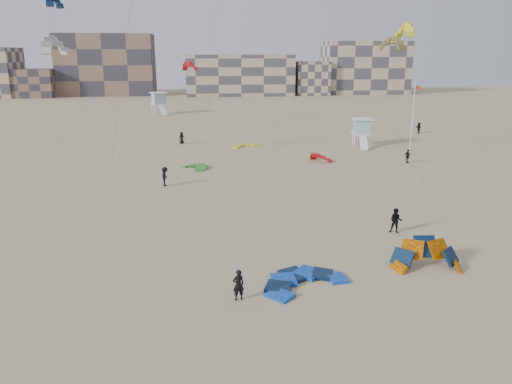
{
  "coord_description": "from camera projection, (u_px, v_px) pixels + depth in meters",
  "views": [
    {
      "loc": [
        -1.79,
        -26.3,
        12.31
      ],
      "look_at": [
        1.71,
        6.0,
        3.27
      ],
      "focal_mm": 35.0,
      "sensor_mm": 36.0,
      "label": 1
    }
  ],
  "objects": [
    {
      "name": "condo_fill_left",
      "position": [
        34.0,
        83.0,
        145.0
      ],
      "size": [
        12.0,
        10.0,
        8.0
      ],
      "primitive_type": "cube",
      "color": "brown",
      "rests_on": "ground"
    },
    {
      "name": "condo_fill_right",
      "position": [
        311.0,
        78.0,
        153.26
      ],
      "size": [
        10.0,
        10.0,
        10.0
      ],
      "primitive_type": "cube",
      "color": "tan",
      "rests_on": "ground"
    },
    {
      "name": "kite_ground_yellow",
      "position": [
        245.0,
        147.0,
        68.28
      ],
      "size": [
        4.77,
        4.86,
        0.61
      ],
      "primitive_type": null,
      "rotation": [
        0.05,
        0.0,
        0.43
      ],
      "color": "#EAE707",
      "rests_on": "ground"
    },
    {
      "name": "kite_ground_red_far",
      "position": [
        320.0,
        161.0,
        59.14
      ],
      "size": [
        4.13,
        4.1,
        2.88
      ],
      "primitive_type": null,
      "rotation": [
        0.69,
        0.0,
        2.22
      ],
      "color": "red",
      "rests_on": "ground"
    },
    {
      "name": "condo_mid",
      "position": [
        239.0,
        75.0,
        152.62
      ],
      "size": [
        32.0,
        16.0,
        12.0
      ],
      "primitive_type": "cube",
      "color": "tan",
      "rests_on": "ground"
    },
    {
      "name": "kite_ground_blue",
      "position": [
        304.0,
        284.0,
        27.57
      ],
      "size": [
        6.24,
        6.35,
        1.1
      ],
      "primitive_type": null,
      "rotation": [
        0.09,
        0.0,
        0.46
      ],
      "color": "blue",
      "rests_on": "ground"
    },
    {
      "name": "kite_fly_yellow",
      "position": [
        405.0,
        32.0,
        70.97
      ],
      "size": [
        6.11,
        7.2,
        15.59
      ],
      "rotation": [
        0.0,
        0.0,
        -1.44
      ],
      "color": "#EAE707",
      "rests_on": "ground"
    },
    {
      "name": "kite_fly_navy",
      "position": [
        54.0,
        2.0,
        68.07
      ],
      "size": [
        4.05,
        9.14,
        19.41
      ],
      "rotation": [
        0.0,
        0.0,
        1.4
      ],
      "color": "#0E2545",
      "rests_on": "ground"
    },
    {
      "name": "kite_ground_green",
      "position": [
        195.0,
        169.0,
        55.3
      ],
      "size": [
        4.7,
        4.64,
        1.41
      ],
      "primitive_type": null,
      "rotation": [
        0.2,
        0.0,
        -0.97
      ],
      "color": "#278B29",
      "rests_on": "ground"
    },
    {
      "name": "condo_west_b",
      "position": [
        107.0,
        65.0,
        151.49
      ],
      "size": [
        28.0,
        14.0,
        18.0
      ],
      "primitive_type": "cube",
      "color": "brown",
      "rests_on": "ground"
    },
    {
      "name": "kitesurfer_b",
      "position": [
        396.0,
        221.0,
        35.23
      ],
      "size": [
        1.09,
        1.0,
        1.81
      ],
      "primitive_type": "imported",
      "rotation": [
        0.0,
        0.0,
        -0.44
      ],
      "color": "black",
      "rests_on": "ground"
    },
    {
      "name": "lifeguard_tower_far",
      "position": [
        159.0,
        103.0,
        104.78
      ],
      "size": [
        4.07,
        6.66,
        4.51
      ],
      "rotation": [
        0.0,
        0.0,
        0.34
      ],
      "color": "white",
      "rests_on": "ground"
    },
    {
      "name": "flagpole",
      "position": [
        413.0,
        115.0,
        65.69
      ],
      "size": [
        0.7,
        0.11,
        8.61
      ],
      "color": "white",
      "rests_on": "ground"
    },
    {
      "name": "kitesurfer_d",
      "position": [
        408.0,
        156.0,
        57.91
      ],
      "size": [
        0.79,
        1.02,
        1.61
      ],
      "primitive_type": "imported",
      "rotation": [
        0.0,
        0.0,
        2.06
      ],
      "color": "black",
      "rests_on": "ground"
    },
    {
      "name": "kitesurfer_main",
      "position": [
        238.0,
        285.0,
        25.61
      ],
      "size": [
        0.69,
        0.53,
        1.68
      ],
      "primitive_type": "imported",
      "rotation": [
        0.0,
        0.0,
        3.37
      ],
      "color": "black",
      "rests_on": "ground"
    },
    {
      "name": "kite_ground_orange",
      "position": [
        426.0,
        268.0,
        29.64
      ],
      "size": [
        4.57,
        4.43,
        4.21
      ],
      "primitive_type": null,
      "rotation": [
        0.97,
        0.0,
        -0.07
      ],
      "color": "#FF8200",
      "rests_on": "ground"
    },
    {
      "name": "kite_fly_olive",
      "position": [
        391.0,
        45.0,
        60.48
      ],
      "size": [
        4.46,
        7.01,
        13.61
      ],
      "rotation": [
        0.0,
        0.0,
        -0.85
      ],
      "color": "brown",
      "rests_on": "ground"
    },
    {
      "name": "kitesurfer_c",
      "position": [
        165.0,
        177.0,
        47.78
      ],
      "size": [
        0.87,
        1.29,
        1.86
      ],
      "primitive_type": "imported",
      "rotation": [
        0.0,
        0.0,
        1.41
      ],
      "color": "black",
      "rests_on": "ground"
    },
    {
      "name": "kite_fly_grey",
      "position": [
        54.0,
        47.0,
        52.6
      ],
      "size": [
        7.05,
        4.68,
        13.42
      ],
      "rotation": [
        0.0,
        0.0,
        1.23
      ],
      "color": "#BABABA",
      "rests_on": "ground"
    },
    {
      "name": "kite_fly_red",
      "position": [
        190.0,
        67.0,
        90.33
      ],
      "size": [
        5.17,
        12.87,
        10.29
      ],
      "rotation": [
        0.0,
        0.0,
        2.39
      ],
      "color": "red",
      "rests_on": "ground"
    },
    {
      "name": "kitesurfer_f",
      "position": [
        419.0,
        128.0,
        79.42
      ],
      "size": [
        0.55,
        1.63,
        1.74
      ],
      "primitive_type": "imported",
      "rotation": [
        0.0,
        0.0,
        -1.55
      ],
      "color": "black",
      "rests_on": "ground"
    },
    {
      "name": "condo_east",
      "position": [
        364.0,
        68.0,
        158.15
      ],
      "size": [
        26.0,
        14.0,
        16.0
      ],
      "primitive_type": "cube",
      "color": "tan",
      "rests_on": "ground"
    },
    {
      "name": "lifeguard_tower_near",
      "position": [
        362.0,
        132.0,
        68.36
      ],
      "size": [
        3.13,
        5.45,
        3.81
      ],
      "rotation": [
        0.0,
        0.0,
        -0.18
      ],
      "color": "white",
      "rests_on": "ground"
    },
    {
      "name": "ground",
      "position": [
        238.0,
        275.0,
        28.67
      ],
      "size": [
        320.0,
        320.0,
        0.0
      ],
      "primitive_type": "plane",
      "color": "tan",
      "rests_on": "ground"
    },
    {
      "name": "kitesurfer_e",
      "position": [
        182.0,
        138.0,
        70.31
      ],
      "size": [
        0.88,
        0.64,
        1.68
      ],
      "primitive_type": "imported",
      "rotation": [
        0.0,
        0.0,
        0.13
      ],
      "color": "black",
      "rests_on": "ground"
    }
  ]
}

